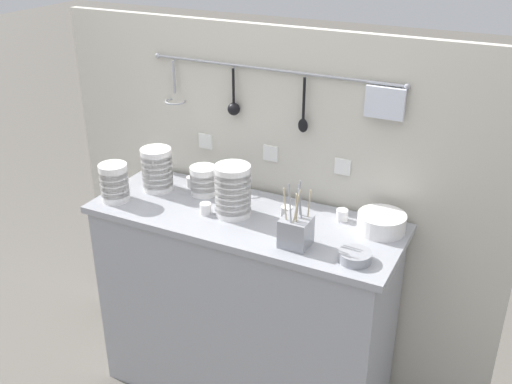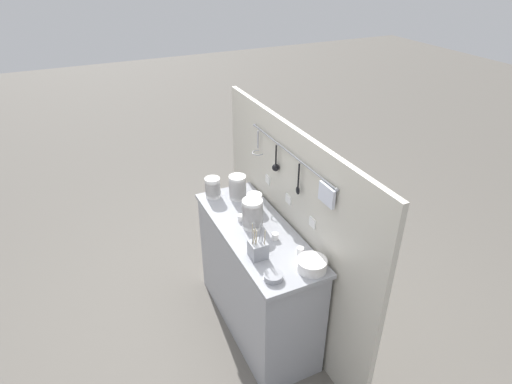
% 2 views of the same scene
% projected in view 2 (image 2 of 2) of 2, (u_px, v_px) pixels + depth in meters
% --- Properties ---
extents(ground_plane, '(20.00, 20.00, 0.00)m').
position_uv_depth(ground_plane, '(256.00, 322.00, 3.62)').
color(ground_plane, '#666059').
extents(counter, '(1.35, 0.50, 0.96)m').
position_uv_depth(counter, '(256.00, 279.00, 3.38)').
color(counter, '#9EA0A8').
rests_on(counter, ground).
extents(back_wall, '(2.15, 0.11, 1.71)m').
position_uv_depth(back_wall, '(290.00, 231.00, 3.30)').
color(back_wall, beige).
rests_on(back_wall, ground).
extents(bowl_stack_nested_right, '(0.13, 0.13, 0.17)m').
position_uv_depth(bowl_stack_nested_right, '(213.00, 187.00, 3.51)').
color(bowl_stack_nested_right, white).
rests_on(bowl_stack_nested_right, counter).
extents(bowl_stack_back_corner, '(0.15, 0.15, 0.22)m').
position_uv_depth(bowl_stack_back_corner, '(252.00, 214.00, 3.12)').
color(bowl_stack_back_corner, white).
rests_on(bowl_stack_back_corner, counter).
extents(bowl_stack_tall_left, '(0.14, 0.14, 0.20)m').
position_uv_depth(bowl_stack_tall_left, '(238.00, 187.00, 3.48)').
color(bowl_stack_tall_left, white).
rests_on(bowl_stack_tall_left, counter).
extents(bowl_stack_short_front, '(0.12, 0.12, 0.13)m').
position_uv_depth(bowl_stack_short_front, '(255.00, 202.00, 3.35)').
color(bowl_stack_short_front, white).
rests_on(bowl_stack_short_front, counter).
extents(plate_stack, '(0.19, 0.19, 0.07)m').
position_uv_depth(plate_stack, '(312.00, 265.00, 2.74)').
color(plate_stack, white).
rests_on(plate_stack, counter).
extents(steel_mixing_bowl, '(0.12, 0.12, 0.04)m').
position_uv_depth(steel_mixing_bowl, '(273.00, 276.00, 2.66)').
color(steel_mixing_bowl, '#93969E').
rests_on(steel_mixing_bowl, counter).
extents(cutlery_caddy, '(0.11, 0.11, 0.26)m').
position_uv_depth(cutlery_caddy, '(258.00, 249.00, 2.84)').
color(cutlery_caddy, '#93969E').
rests_on(cutlery_caddy, counter).
extents(cup_beside_plates, '(0.05, 0.05, 0.05)m').
position_uv_depth(cup_beside_plates, '(300.00, 251.00, 2.88)').
color(cup_beside_plates, white).
rests_on(cup_beside_plates, counter).
extents(cup_front_left, '(0.05, 0.05, 0.05)m').
position_uv_depth(cup_front_left, '(254.00, 199.00, 3.46)').
color(cup_front_left, white).
rests_on(cup_front_left, counter).
extents(cup_edge_far, '(0.05, 0.05, 0.05)m').
position_uv_depth(cup_edge_far, '(275.00, 236.00, 3.02)').
color(cup_edge_far, white).
rests_on(cup_edge_far, counter).
extents(cup_by_caddy, '(0.05, 0.05, 0.05)m').
position_uv_depth(cup_by_caddy, '(241.00, 218.00, 3.23)').
color(cup_by_caddy, white).
rests_on(cup_by_caddy, counter).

